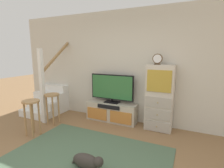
{
  "coord_description": "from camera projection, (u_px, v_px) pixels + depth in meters",
  "views": [
    {
      "loc": [
        1.43,
        -1.52,
        1.7
      ],
      "look_at": [
        -0.04,
        1.67,
        1.05
      ],
      "focal_mm": 27.41,
      "sensor_mm": 36.0,
      "label": 1
    }
  ],
  "objects": [
    {
      "name": "side_cabinet",
      "position": [
        159.0,
        98.0,
        3.73
      ],
      "size": [
        0.58,
        0.38,
        1.45
      ],
      "color": "beige",
      "rests_on": "ground_plane"
    },
    {
      "name": "area_rug",
      "position": [
        87.0,
        158.0,
        2.79
      ],
      "size": [
        2.6,
        1.8,
        0.01
      ],
      "primitive_type": "cube",
      "color": "#4C664C",
      "rests_on": "ground_plane"
    },
    {
      "name": "desk_clock",
      "position": [
        157.0,
        59.0,
        3.6
      ],
      "size": [
        0.21,
        0.08,
        0.23
      ],
      "color": "#4C3823",
      "rests_on": "side_cabinet"
    },
    {
      "name": "television",
      "position": [
        112.0,
        88.0,
        4.2
      ],
      "size": [
        1.11,
        0.22,
        0.7
      ],
      "color": "black",
      "rests_on": "media_console"
    },
    {
      "name": "staircase",
      "position": [
        53.0,
        98.0,
        5.08
      ],
      "size": [
        1.0,
        1.36,
        2.2
      ],
      "color": "white",
      "rests_on": "ground_plane"
    },
    {
      "name": "bar_stool_near",
      "position": [
        32.0,
        110.0,
        3.47
      ],
      "size": [
        0.34,
        0.34,
        0.75
      ],
      "color": "#A37A4C",
      "rests_on": "ground_plane"
    },
    {
      "name": "back_wall",
      "position": [
        127.0,
        67.0,
        4.2
      ],
      "size": [
        6.4,
        0.12,
        2.7
      ],
      "primitive_type": "cube",
      "color": "beige",
      "rests_on": "ground_plane"
    },
    {
      "name": "bar_stool_far",
      "position": [
        52.0,
        102.0,
        4.07
      ],
      "size": [
        0.34,
        0.34,
        0.74
      ],
      "color": "#A37A4C",
      "rests_on": "ground_plane"
    },
    {
      "name": "dog",
      "position": [
        88.0,
        161.0,
        2.53
      ],
      "size": [
        0.54,
        0.21,
        0.23
      ],
      "color": "#332D28",
      "rests_on": "ground_plane"
    },
    {
      "name": "media_console",
      "position": [
        112.0,
        112.0,
        4.29
      ],
      "size": [
        1.28,
        0.38,
        0.47
      ],
      "color": "#BCB29E",
      "rests_on": "ground_plane"
    }
  ]
}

